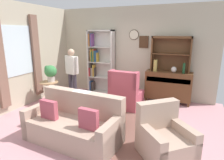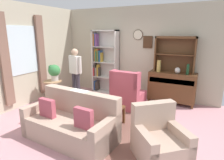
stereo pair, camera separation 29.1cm
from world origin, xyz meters
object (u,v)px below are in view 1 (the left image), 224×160
object	(u,v)px
armchair_floral	(164,140)
coffee_table	(106,109)
bookshelf	(99,62)
couch_floral	(74,125)
bottle_wine	(184,68)
person_reading	(72,71)
book_stack	(103,106)
plant_stand	(49,90)
wingback_chair	(125,94)
potted_plant_large	(50,72)
sideboard_hutch	(171,49)
vase_tall	(155,66)
vase_round	(174,70)
potted_plant_small	(64,97)
sideboard	(168,85)

from	to	relation	value
armchair_floral	coffee_table	xyz separation A→B (m)	(-1.38, 0.66, 0.06)
bookshelf	couch_floral	bearing A→B (deg)	-72.28
bottle_wine	armchair_floral	size ratio (longest dim) A/B	0.26
armchair_floral	person_reading	bearing A→B (deg)	150.01
couch_floral	book_stack	distance (m)	0.83
bookshelf	plant_stand	distance (m)	1.87
wingback_chair	potted_plant_large	world-z (taller)	potted_plant_large
bottle_wine	armchair_floral	xyz separation A→B (m)	(-0.11, -2.57, -0.77)
sideboard_hutch	vase_tall	bearing A→B (deg)	-154.11
vase_round	potted_plant_large	xyz separation A→B (m)	(-3.23, -1.35, -0.08)
sideboard_hutch	couch_floral	size ratio (longest dim) A/B	0.59
bookshelf	potted_plant_small	bearing A→B (deg)	-109.48
sideboard	vase_tall	distance (m)	0.70
person_reading	wingback_chair	bearing A→B (deg)	1.96
sideboard_hutch	vase_tall	world-z (taller)	sideboard_hutch
sideboard_hutch	bottle_wine	world-z (taller)	sideboard_hutch
sideboard	vase_tall	size ratio (longest dim) A/B	3.90
vase_round	couch_floral	size ratio (longest dim) A/B	0.09
coffee_table	sideboard	bearing A→B (deg)	61.32
sideboard	vase_round	world-z (taller)	vase_round
bottle_wine	plant_stand	distance (m)	3.84
vase_tall	potted_plant_small	size ratio (longest dim) A/B	1.06
person_reading	book_stack	world-z (taller)	person_reading
sideboard	book_stack	world-z (taller)	sideboard
bottle_wine	coffee_table	xyz separation A→B (m)	(-1.48, -1.91, -0.71)
person_reading	book_stack	distance (m)	1.94
potted_plant_small	person_reading	distance (m)	0.79
coffee_table	sideboard_hutch	bearing A→B (deg)	62.58
potted_plant_small	vase_round	bearing A→B (deg)	22.33
couch_floral	plant_stand	bearing A→B (deg)	142.22
potted_plant_small	plant_stand	bearing A→B (deg)	-150.41
vase_round	person_reading	world-z (taller)	person_reading
vase_tall	coffee_table	distance (m)	2.17
book_stack	wingback_chair	bearing A→B (deg)	83.31
bookshelf	vase_round	size ratio (longest dim) A/B	12.35
potted_plant_small	coffee_table	size ratio (longest dim) A/B	0.39
sideboard_hutch	coffee_table	bearing A→B (deg)	-117.42
armchair_floral	book_stack	distance (m)	1.57
bookshelf	wingback_chair	xyz separation A→B (m)	(1.29, -0.97, -0.67)
sideboard	armchair_floral	world-z (taller)	sideboard
couch_floral	coffee_table	world-z (taller)	couch_floral
sideboard	potted_plant_small	distance (m)	3.07
plant_stand	person_reading	size ratio (longest dim) A/B	0.42
vase_round	bottle_wine	distance (m)	0.27
coffee_table	book_stack	size ratio (longest dim) A/B	3.90
sideboard	book_stack	bearing A→B (deg)	-119.42
plant_stand	potted_plant_small	xyz separation A→B (m)	(0.35, 0.20, -0.21)
book_stack	plant_stand	bearing A→B (deg)	163.84
sideboard_hutch	person_reading	distance (m)	2.96
bookshelf	sideboard	world-z (taller)	bookshelf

